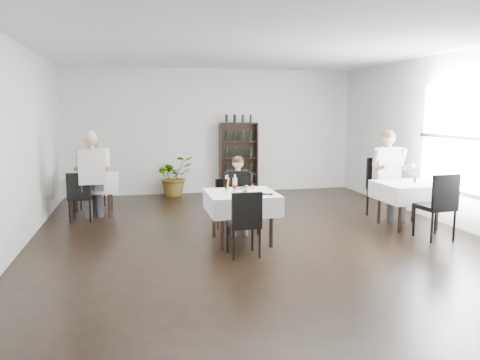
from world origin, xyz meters
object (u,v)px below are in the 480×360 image
Objects in this scene: diner_main at (238,188)px; potted_tree at (174,176)px; main_table at (242,202)px; wine_shelf at (239,158)px.

potted_tree is at bearing 101.91° from diner_main.
main_table is at bearing -80.80° from potted_tree.
main_table is at bearing -101.78° from wine_shelf.
diner_main is at bearing 82.53° from main_table.
diner_main is at bearing -78.09° from potted_tree.
main_table is 0.62m from diner_main.
wine_shelf is 1.63m from potted_tree.
wine_shelf is 1.84× the size of potted_tree.
main_table is (-0.90, -4.31, -0.23)m from wine_shelf.
wine_shelf reaches higher than potted_tree.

